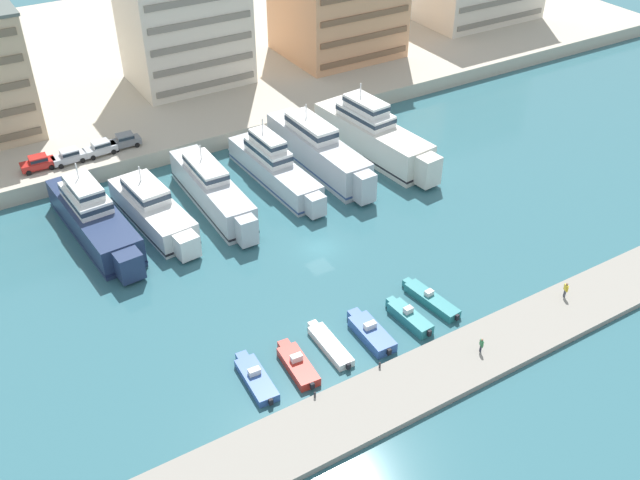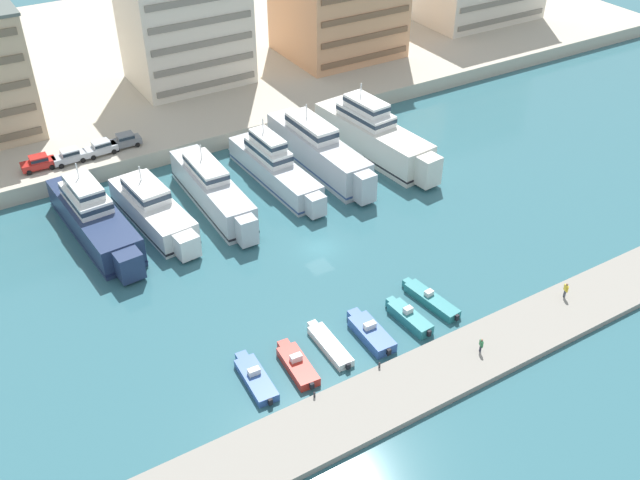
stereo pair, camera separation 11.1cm
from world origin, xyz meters
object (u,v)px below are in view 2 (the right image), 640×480
yacht_white_left (153,210)px  motorboat_teal_center (409,317)px  motorboat_blue_far_left (255,378)px  motorboat_teal_center_right (431,300)px  car_red_far_left (38,162)px  motorboat_white_mid_left (330,345)px  car_silver_mid_left (101,147)px  pedestrian_mid_deck (566,289)px  motorboat_blue_center_left (370,333)px  pedestrian_near_edge (481,344)px  yacht_silver_mid_left (213,190)px  car_grey_center_left (125,140)px  yacht_navy_far_left (94,218)px  motorboat_red_left (297,365)px  yacht_silver_center_left (274,167)px  yacht_ivory_center_right (373,135)px  car_silver_left (70,156)px  yacht_silver_center (318,150)px

yacht_white_left → motorboat_teal_center: size_ratio=2.93×
motorboat_blue_far_left → motorboat_teal_center_right: (19.57, 0.38, 0.06)m
yacht_white_left → car_red_far_left: bearing=120.1°
motorboat_white_mid_left → car_silver_mid_left: bearing=100.1°
pedestrian_mid_deck → yacht_white_left: bearing=131.1°
motorboat_teal_center → pedestrian_mid_deck: size_ratio=3.52×
motorboat_blue_center_left → pedestrian_near_edge: (7.00, -7.21, 0.99)m
yacht_silver_mid_left → car_grey_center_left: (-5.24, 15.56, 1.07)m
yacht_white_left → pedestrian_near_edge: yacht_white_left is taller
motorboat_blue_center_left → car_red_far_left: bearing=113.9°
yacht_navy_far_left → pedestrian_near_edge: 43.93m
motorboat_teal_center → car_grey_center_left: car_grey_center_left is taller
motorboat_teal_center → car_grey_center_left: 45.97m
motorboat_teal_center → motorboat_white_mid_left: bearing=174.2°
yacht_navy_far_left → motorboat_red_left: yacht_navy_far_left is taller
yacht_navy_far_left → yacht_white_left: (6.38, -1.19, -0.40)m
yacht_silver_center_left → motorboat_blue_center_left: yacht_silver_center_left is taller
motorboat_blue_far_left → motorboat_blue_center_left: bearing=-2.5°
motorboat_white_mid_left → motorboat_teal_center_right: motorboat_teal_center_right is taller
yacht_silver_mid_left → pedestrian_mid_deck: (22.43, -34.07, -0.52)m
motorboat_red_left → motorboat_white_mid_left: (3.81, 0.68, -0.09)m
motorboat_red_left → car_silver_mid_left: car_silver_mid_left is taller
yacht_navy_far_left → car_red_far_left: (-2.49, 14.13, 0.94)m
yacht_ivory_center_right → motorboat_blue_center_left: size_ratio=3.44×
motorboat_red_left → car_grey_center_left: size_ratio=1.53×
motorboat_white_mid_left → car_silver_mid_left: car_silver_mid_left is taller
yacht_navy_far_left → car_silver_mid_left: 14.92m
motorboat_blue_center_left → car_silver_left: bearing=109.9°
yacht_silver_mid_left → motorboat_teal_center: size_ratio=3.29×
motorboat_blue_far_left → car_grey_center_left: car_grey_center_left is taller
pedestrian_mid_deck → yacht_ivory_center_right: bearing=88.3°
motorboat_blue_far_left → pedestrian_mid_deck: bearing=-11.3°
yacht_ivory_center_right → pedestrian_mid_deck: (-1.02, -34.86, -1.12)m
yacht_silver_mid_left → car_silver_mid_left: size_ratio=4.73×
yacht_silver_center → car_silver_mid_left: size_ratio=5.18×
motorboat_red_left → car_silver_left: car_silver_left is taller
car_silver_left → pedestrian_mid_deck: (34.93, -49.14, -1.58)m
motorboat_teal_center → car_silver_left: car_silver_left is taller
yacht_navy_far_left → car_red_far_left: yacht_navy_far_left is taller
motorboat_blue_far_left → car_grey_center_left: bearing=85.6°
motorboat_red_left → motorboat_teal_center_right: size_ratio=0.86×
yacht_silver_center → car_red_far_left: yacht_silver_center is taller
motorboat_teal_center_right → car_silver_left: 48.68m
motorboat_teal_center → car_silver_left: size_ratio=1.46×
motorboat_blue_center_left → pedestrian_mid_deck: pedestrian_mid_deck is taller
yacht_white_left → yacht_silver_center: size_ratio=0.81×
yacht_silver_mid_left → car_silver_left: size_ratio=4.79×
yacht_ivory_center_right → pedestrian_mid_deck: size_ratio=13.04×
yacht_silver_mid_left → yacht_silver_center: (15.36, 1.38, 0.37)m
yacht_silver_mid_left → motorboat_white_mid_left: (-0.86, -27.67, -1.79)m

